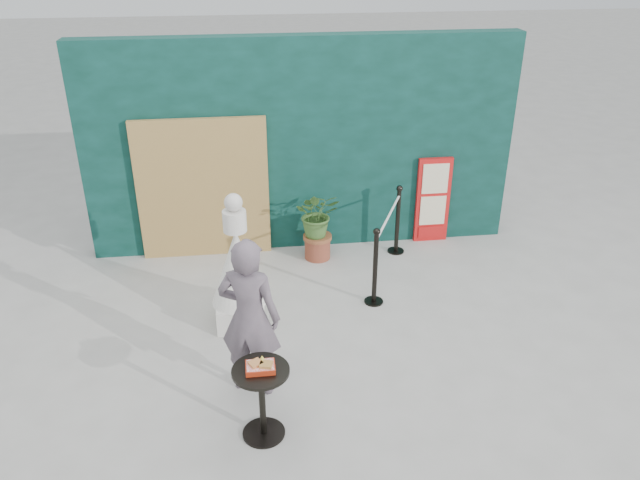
# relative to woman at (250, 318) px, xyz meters

# --- Properties ---
(ground) EXTENTS (60.00, 60.00, 0.00)m
(ground) POSITION_rel_woman_xyz_m (0.86, 0.08, -0.85)
(ground) COLOR #ADAAA5
(ground) RESTS_ON ground
(back_wall) EXTENTS (6.00, 0.30, 3.00)m
(back_wall) POSITION_rel_woman_xyz_m (0.86, 3.23, 0.65)
(back_wall) COLOR black
(back_wall) RESTS_ON ground
(bamboo_fence) EXTENTS (1.80, 0.08, 2.00)m
(bamboo_fence) POSITION_rel_woman_xyz_m (-0.54, 3.02, 0.15)
(bamboo_fence) COLOR tan
(bamboo_fence) RESTS_ON ground
(woman) EXTENTS (0.72, 0.60, 1.70)m
(woman) POSITION_rel_woman_xyz_m (0.00, 0.00, 0.00)
(woman) COLOR #675863
(woman) RESTS_ON ground
(menu_board) EXTENTS (0.50, 0.07, 1.30)m
(menu_board) POSITION_rel_woman_xyz_m (2.76, 3.03, -0.20)
(menu_board) COLOR red
(menu_board) RESTS_ON ground
(statue) EXTENTS (0.65, 0.65, 1.66)m
(statue) POSITION_rel_woman_xyz_m (-0.11, 1.20, -0.17)
(statue) COLOR silver
(statue) RESTS_ON ground
(cafe_table) EXTENTS (0.52, 0.52, 0.75)m
(cafe_table) POSITION_rel_woman_xyz_m (0.07, -0.68, -0.35)
(cafe_table) COLOR black
(cafe_table) RESTS_ON ground
(food_basket) EXTENTS (0.26, 0.19, 0.11)m
(food_basket) POSITION_rel_woman_xyz_m (0.07, -0.68, -0.06)
(food_basket) COLOR #AF2C12
(food_basket) RESTS_ON cafe_table
(planter) EXTENTS (0.60, 0.52, 1.02)m
(planter) POSITION_rel_woman_xyz_m (1.00, 2.69, -0.26)
(planter) COLOR brown
(planter) RESTS_ON ground
(stanchion_barrier) EXTENTS (0.84, 1.54, 1.03)m
(stanchion_barrier) POSITION_rel_woman_xyz_m (1.86, 2.08, -0.36)
(stanchion_barrier) COLOR black
(stanchion_barrier) RESTS_ON ground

